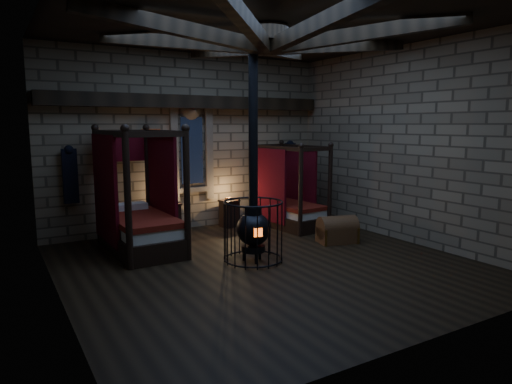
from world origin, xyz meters
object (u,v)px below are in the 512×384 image
trunk_left (152,242)px  stove (253,226)px  bed_left (139,221)px  bed_right (288,206)px  trunk_right (337,230)px

trunk_left → stove: (1.53, -1.24, 0.36)m
bed_left → bed_right: bearing=2.7°
trunk_left → trunk_right: bearing=-13.3°
bed_left → bed_right: size_ratio=1.20×
stove → bed_right: bearing=56.9°
bed_right → stove: 3.11m
trunk_left → trunk_right: trunk_left is taller
bed_left → bed_right: 3.84m
trunk_left → stove: stove is taller
bed_left → trunk_right: (3.84, -1.61, -0.33)m
trunk_left → stove: size_ratio=0.23×
bed_right → stove: bearing=-141.5°
bed_left → trunk_left: (0.06, -0.64, -0.30)m
trunk_left → stove: bearing=-37.7°
bed_right → trunk_right: bearing=-95.1°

